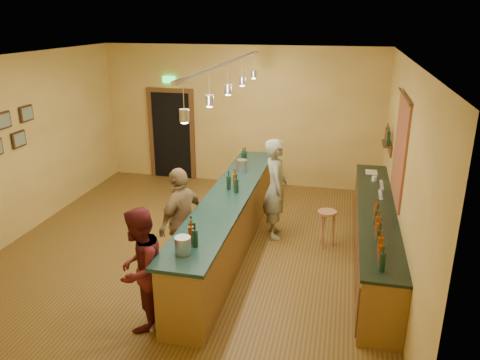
% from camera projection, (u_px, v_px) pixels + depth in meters
% --- Properties ---
extents(floor, '(7.00, 7.00, 0.00)m').
position_uv_depth(floor, '(196.00, 247.00, 8.14)').
color(floor, brown).
rests_on(floor, ground).
extents(ceiling, '(6.50, 7.00, 0.02)m').
position_uv_depth(ceiling, '(190.00, 58.00, 7.07)').
color(ceiling, silver).
rests_on(ceiling, wall_back).
extents(wall_back, '(6.50, 0.02, 3.20)m').
position_uv_depth(wall_back, '(241.00, 116.00, 10.82)').
color(wall_back, '#B49443').
rests_on(wall_back, floor).
extents(wall_front, '(6.50, 0.02, 3.20)m').
position_uv_depth(wall_front, '(76.00, 265.00, 4.39)').
color(wall_front, '#B49443').
rests_on(wall_front, floor).
extents(wall_left, '(0.02, 7.00, 3.20)m').
position_uv_depth(wall_left, '(18.00, 147.00, 8.29)').
color(wall_left, '#B49443').
rests_on(wall_left, floor).
extents(wall_right, '(0.02, 7.00, 3.20)m').
position_uv_depth(wall_right, '(402.00, 173.00, 6.93)').
color(wall_right, '#B49443').
rests_on(wall_right, floor).
extents(doorway, '(1.15, 0.09, 2.48)m').
position_uv_depth(doorway, '(172.00, 133.00, 11.31)').
color(doorway, black).
rests_on(doorway, wall_back).
extents(tapestry, '(0.03, 1.40, 1.60)m').
position_uv_depth(tapestry, '(400.00, 150.00, 7.21)').
color(tapestry, maroon).
rests_on(tapestry, wall_right).
extents(bottle_shelf, '(0.17, 0.55, 0.54)m').
position_uv_depth(bottle_shelf, '(388.00, 138.00, 8.67)').
color(bottle_shelf, '#4B2E16').
rests_on(bottle_shelf, wall_right).
extents(back_counter, '(0.60, 4.55, 1.27)m').
position_uv_depth(back_counter, '(375.00, 234.00, 7.52)').
color(back_counter, olive).
rests_on(back_counter, floor).
extents(tasting_bar, '(0.73, 5.10, 1.38)m').
position_uv_depth(tasting_bar, '(229.00, 218.00, 7.81)').
color(tasting_bar, olive).
rests_on(tasting_bar, floor).
extents(pendant_track, '(0.11, 4.60, 0.50)m').
position_uv_depth(pendant_track, '(228.00, 74.00, 7.02)').
color(pendant_track, silver).
rests_on(pendant_track, ceiling).
extents(bartender, '(0.59, 0.75, 1.82)m').
position_uv_depth(bartender, '(276.00, 189.00, 8.30)').
color(bartender, gray).
rests_on(bartender, floor).
extents(customer_a, '(0.64, 0.81, 1.62)m').
position_uv_depth(customer_a, '(140.00, 269.00, 5.85)').
color(customer_a, '#59191E').
rests_on(customer_a, floor).
extents(customer_b, '(0.71, 1.08, 1.70)m').
position_uv_depth(customer_b, '(182.00, 221.00, 7.14)').
color(customer_b, '#997A51').
rests_on(customer_b, floor).
extents(bar_stool, '(0.32, 0.32, 0.66)m').
position_uv_depth(bar_stool, '(327.00, 219.00, 8.02)').
color(bar_stool, '#A06548').
rests_on(bar_stool, floor).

